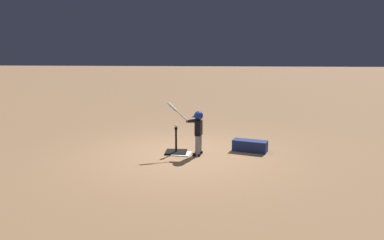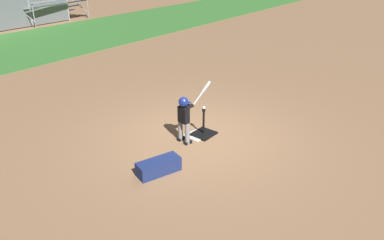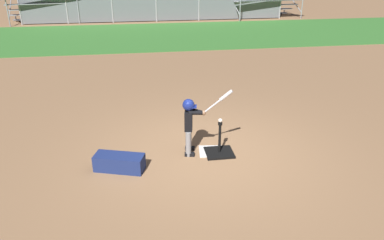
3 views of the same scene
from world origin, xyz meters
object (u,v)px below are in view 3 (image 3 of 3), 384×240
Objects in this scene: bleachers_right_center at (264,5)px; bleachers_far_left at (45,9)px; bleachers_center at (155,9)px; batter_child at (191,119)px; equipment_bag at (119,163)px; batting_tee at (219,150)px; baseball at (220,120)px.

bleachers_far_left is at bearing 179.30° from bleachers_right_center.
bleachers_center is 0.91× the size of bleachers_right_center.
bleachers_far_left reaches higher than batter_child.
bleachers_right_center is 17.54m from equipment_bag.
batter_child reaches higher than batting_tee.
batting_tee is at bearing -68.80° from bleachers_far_left.
bleachers_center is at bearing 102.16° from equipment_bag.
equipment_bag is (-7.82, -15.69, -0.51)m from bleachers_right_center.
batting_tee is 0.81m from batter_child.
equipment_bag is at bearing -116.50° from bleachers_right_center.
batting_tee is 8.61× the size of baseball.
batter_child is at bearing 167.50° from baseball.
batter_child is 1.49× the size of equipment_bag.
equipment_bag is (-1.59, -16.19, -0.36)m from bleachers_center.
bleachers_far_left is at bearing 122.70° from equipment_bag.
equipment_bag is at bearing -162.48° from batter_child.
batting_tee is 16.54m from bleachers_right_center.
bleachers_right_center reaches higher than batter_child.
batter_child is at bearing -113.14° from bleachers_right_center.
bleachers_right_center is (12.04, -0.15, -0.02)m from bleachers_far_left.
bleachers_center is (0.30, 15.78, -0.18)m from batter_child.
bleachers_far_left reaches higher than batting_tee.
batter_child is 0.33× the size of bleachers_center.
batter_child is 16.38m from bleachers_far_left.
baseball is 0.02× the size of bleachers_right_center.
equipment_bag is at bearing -95.62° from bleachers_center.
batting_tee is 1.83m from equipment_bag.
bleachers_far_left is (-6.03, 15.55, -0.01)m from baseball.
bleachers_center is at bearing 3.43° from bleachers_far_left.
baseball is at bearing -68.80° from bleachers_far_left.
bleachers_far_left is at bearing 111.20° from baseball.
bleachers_far_left reaches higher than bleachers_center.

